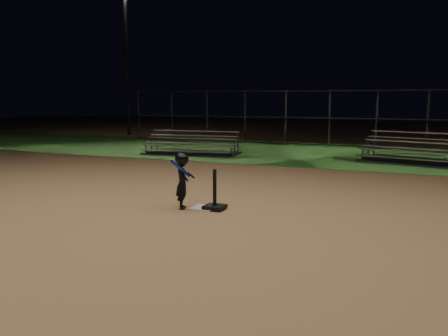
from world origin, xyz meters
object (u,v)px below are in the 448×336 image
batting_tee (215,201)px  light_pole_left (126,49)px  bleacher_right (426,157)px  bleacher_left (192,149)px  home_plate (204,208)px  child_batter (182,179)px

batting_tee → light_pole_left: (-12.23, 14.94, 4.79)m
batting_tee → bleacher_right: size_ratio=0.17×
bleacher_left → bleacher_right: (8.23, 0.64, 0.02)m
batting_tee → bleacher_left: 9.07m
home_plate → bleacher_left: (-4.27, 7.88, 0.17)m
bleacher_right → light_pole_left: light_pole_left is taller
home_plate → batting_tee: batting_tee is taller
home_plate → bleacher_left: bleacher_left is taller
home_plate → batting_tee: 0.27m
batting_tee → child_batter: child_batter is taller
light_pole_left → child_batter: bearing=-52.4°
batting_tee → light_pole_left: 19.89m
batting_tee → bleacher_left: (-4.50, 7.87, 0.02)m
child_batter → light_pole_left: light_pole_left is taller
bleacher_right → child_batter: bearing=-101.8°
light_pole_left → bleacher_left: bearing=-42.4°
light_pole_left → batting_tee: bearing=-50.7°
home_plate → bleacher_right: bleacher_right is taller
bleacher_right → light_pole_left: (-15.96, 6.42, 4.74)m
light_pole_left → home_plate: bearing=-51.2°
batting_tee → child_batter: 0.75m
batting_tee → light_pole_left: bearing=129.3°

